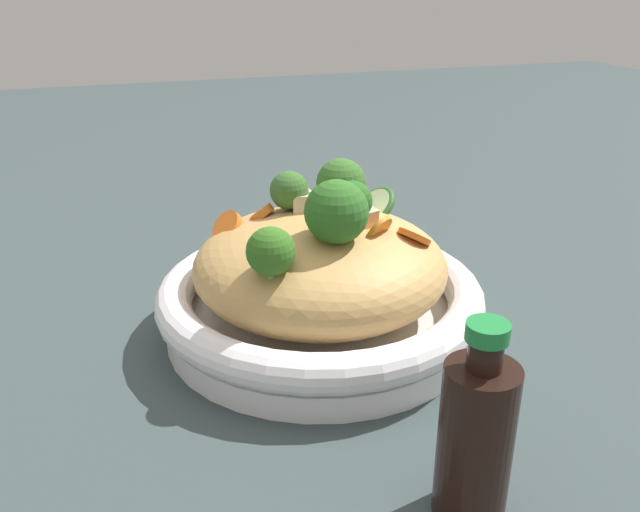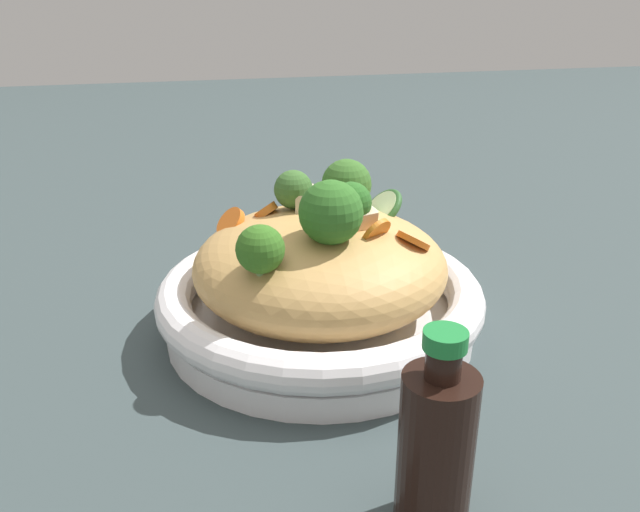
{
  "view_description": "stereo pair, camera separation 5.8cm",
  "coord_description": "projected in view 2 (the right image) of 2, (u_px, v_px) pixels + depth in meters",
  "views": [
    {
      "loc": [
        0.51,
        -0.17,
        0.31
      ],
      "look_at": [
        0.0,
        0.0,
        0.07
      ],
      "focal_mm": 37.56,
      "sensor_mm": 36.0,
      "label": 1
    },
    {
      "loc": [
        0.53,
        -0.11,
        0.31
      ],
      "look_at": [
        0.0,
        0.0,
        0.07
      ],
      "focal_mm": 37.56,
      "sensor_mm": 36.0,
      "label": 2
    }
  ],
  "objects": [
    {
      "name": "ground_plane",
      "position": [
        320.0,
        331.0,
        0.62
      ],
      "size": [
        3.0,
        3.0,
        0.0
      ],
      "primitive_type": "plane",
      "color": "#364243"
    },
    {
      "name": "serving_bowl",
      "position": [
        320.0,
        304.0,
        0.6
      ],
      "size": [
        0.29,
        0.29,
        0.05
      ],
      "color": "white",
      "rests_on": "ground_plane"
    },
    {
      "name": "noodle_heap",
      "position": [
        320.0,
        265.0,
        0.59
      ],
      "size": [
        0.22,
        0.22,
        0.09
      ],
      "color": "tan",
      "rests_on": "serving_bowl"
    },
    {
      "name": "broccoli_florets",
      "position": [
        325.0,
        207.0,
        0.56
      ],
      "size": [
        0.15,
        0.14,
        0.07
      ],
      "color": "#99B67C",
      "rests_on": "serving_bowl"
    },
    {
      "name": "carrot_coins",
      "position": [
        321.0,
        226.0,
        0.57
      ],
      "size": [
        0.11,
        0.18,
        0.04
      ],
      "color": "orange",
      "rests_on": "serving_bowl"
    },
    {
      "name": "zucchini_slices",
      "position": [
        354.0,
        206.0,
        0.62
      ],
      "size": [
        0.08,
        0.11,
        0.04
      ],
      "color": "beige",
      "rests_on": "serving_bowl"
    },
    {
      "name": "chicken_chunks",
      "position": [
        333.0,
        207.0,
        0.6
      ],
      "size": [
        0.12,
        0.07,
        0.03
      ],
      "color": "beige",
      "rests_on": "serving_bowl"
    },
    {
      "name": "soy_sauce_bottle",
      "position": [
        436.0,
        447.0,
        0.38
      ],
      "size": [
        0.04,
        0.04,
        0.13
      ],
      "color": "black",
      "rests_on": "ground_plane"
    }
  ]
}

